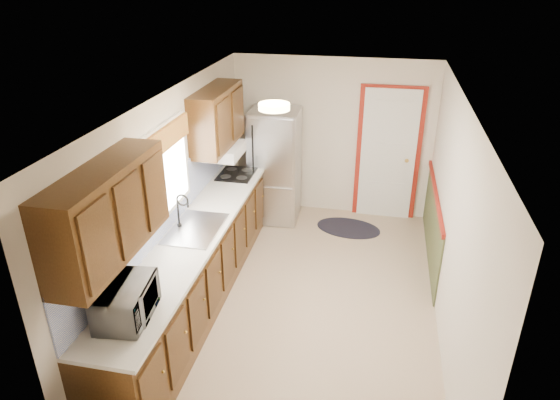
% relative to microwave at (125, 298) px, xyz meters
% --- Properties ---
extents(room_shell, '(3.20, 5.20, 2.52)m').
position_rel_microwave_xyz_m(room_shell, '(1.20, 1.75, 0.07)').
color(room_shell, tan).
rests_on(room_shell, ground).
extents(kitchen_run, '(0.63, 4.00, 2.20)m').
position_rel_microwave_xyz_m(kitchen_run, '(-0.04, 1.46, -0.32)').
color(kitchen_run, '#3B220D').
rests_on(kitchen_run, ground).
extents(back_wall_trim, '(1.12, 2.30, 2.08)m').
position_rel_microwave_xyz_m(back_wall_trim, '(2.19, 3.96, -0.25)').
color(back_wall_trim, maroon).
rests_on(back_wall_trim, ground).
extents(ceiling_fixture, '(0.30, 0.30, 0.06)m').
position_rel_microwave_xyz_m(ceiling_fixture, '(0.90, 1.55, 1.23)').
color(ceiling_fixture, '#FFD88C').
rests_on(ceiling_fixture, room_shell).
extents(microwave, '(0.39, 0.61, 0.39)m').
position_rel_microwave_xyz_m(microwave, '(0.00, 0.00, 0.00)').
color(microwave, white).
rests_on(microwave, kitchen_run).
extents(refrigerator, '(0.73, 0.73, 1.71)m').
position_rel_microwave_xyz_m(refrigerator, '(0.41, 3.80, -0.28)').
color(refrigerator, '#B7B7BC').
rests_on(refrigerator, ground).
extents(rug, '(1.04, 0.76, 0.01)m').
position_rel_microwave_xyz_m(rug, '(1.57, 3.65, -1.13)').
color(rug, black).
rests_on(rug, ground).
extents(cooktop, '(0.47, 0.56, 0.02)m').
position_rel_microwave_xyz_m(cooktop, '(0.01, 3.15, -0.19)').
color(cooktop, black).
rests_on(cooktop, kitchen_run).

